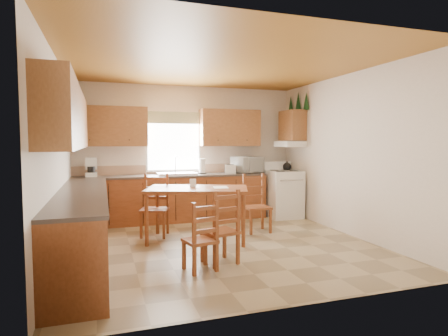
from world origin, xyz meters
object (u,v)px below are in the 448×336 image
object	(u,v)px
chair_far_right	(257,203)
chair_far_left	(155,206)
stove	(284,194)
chair_near_right	(220,227)
dining_table	(197,214)
chair_near_left	(200,236)
microwave	(247,165)

from	to	relation	value
chair_far_right	chair_far_left	bearing A→B (deg)	172.14
stove	chair_far_left	world-z (taller)	chair_far_left
chair_near_right	chair_far_left	bearing A→B (deg)	-83.64
dining_table	chair_near_left	size ratio (longest dim) A/B	1.83
chair_far_left	chair_far_right	size ratio (longest dim) A/B	1.03
stove	microwave	world-z (taller)	microwave
microwave	dining_table	size ratio (longest dim) A/B	0.36
chair_near_left	chair_far_left	world-z (taller)	chair_far_left
stove	chair_far_right	xyz separation A→B (m)	(-1.03, -1.01, 0.02)
microwave	chair_near_right	bearing A→B (deg)	-140.40
dining_table	microwave	bearing A→B (deg)	66.40
microwave	chair_far_left	xyz separation A→B (m)	(-2.08, -1.08, -0.58)
stove	microwave	bearing A→B (deg)	156.29
chair_near_left	chair_near_right	bearing A→B (deg)	-162.37
dining_table	chair_far_left	distance (m)	0.77
microwave	chair_near_right	distance (m)	3.17
microwave	chair_far_right	xyz separation A→B (m)	(-0.34, -1.33, -0.59)
dining_table	chair_near_left	world-z (taller)	chair_near_left
stove	chair_far_left	bearing A→B (deg)	-162.77
stove	chair_far_right	distance (m)	1.44
chair_far_left	chair_near_left	bearing A→B (deg)	-61.12
chair_near_left	microwave	bearing A→B (deg)	-134.48
chair_near_right	chair_far_left	distance (m)	1.77
dining_table	chair_near_right	xyz separation A→B (m)	(-0.00, -1.20, 0.06)
chair_near_left	chair_far_left	bearing A→B (deg)	-93.97
dining_table	chair_near_left	xyz separation A→B (m)	(-0.31, -1.39, 0.01)
microwave	chair_far_left	distance (m)	2.41
microwave	chair_far_right	distance (m)	1.50
stove	chair_far_left	distance (m)	2.86
chair_far_right	chair_near_right	bearing A→B (deg)	-128.06
chair_near_right	chair_far_right	distance (m)	1.80
chair_far_right	stove	bearing A→B (deg)	44.74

